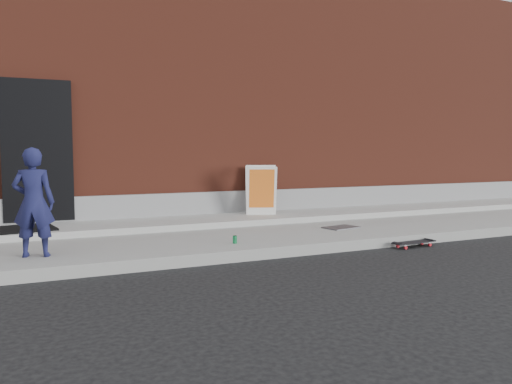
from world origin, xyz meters
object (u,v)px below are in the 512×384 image
skateboard (414,243)px  soda_can (235,240)px  child (34,202)px  pizza_sign (261,190)px

skateboard → soda_can: 2.65m
child → skateboard: 5.15m
soda_can → skateboard: bearing=-13.0°
child → skateboard: bearing=-174.9°
skateboard → pizza_sign: 2.96m
child → soda_can: bearing=-170.4°
child → soda_can: child is taller
child → skateboard: child is taller
pizza_sign → skateboard: bearing=-64.5°
skateboard → soda_can: bearing=167.0°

